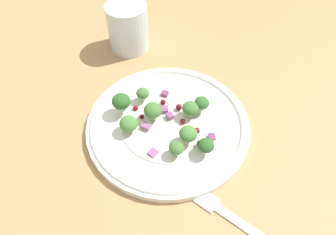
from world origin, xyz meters
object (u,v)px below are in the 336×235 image
broccoli_floret_1 (188,134)px  broccoli_floret_2 (190,109)px  broccoli_floret_0 (176,148)px  plate (168,125)px  fork (246,227)px  water_glass (128,27)px

broccoli_floret_1 → broccoli_floret_2: broccoli_floret_1 is taller
broccoli_floret_0 → broccoli_floret_2: (1.24, -7.42, 0.20)cm
plate → broccoli_floret_2: size_ratio=9.76×
broccoli_floret_1 → fork: broccoli_floret_1 is taller
plate → broccoli_floret_0: size_ratio=11.71×
broccoli_floret_1 → water_glass: water_glass is taller
water_glass → broccoli_floret_1: bearing=140.8°
broccoli_floret_1 → broccoli_floret_2: bearing=-69.2°
broccoli_floret_0 → broccoli_floret_1: (-0.53, -2.74, 0.41)cm
plate → water_glass: bearing=-42.5°
fork → water_glass: size_ratio=2.06×
broccoli_floret_0 → water_glass: bearing=-44.3°
broccoli_floret_2 → fork: (-13.78, 12.52, -2.91)cm
plate → fork: (-16.25, 9.71, -0.61)cm
broccoli_floret_0 → water_glass: (19.77, -19.33, 1.56)cm
broccoli_floret_1 → broccoli_floret_2: 5.00cm
plate → broccoli_floret_2: (-2.47, -2.81, 2.30)cm
plate → broccoli_floret_2: broccoli_floret_2 is taller
broccoli_floret_0 → broccoli_floret_2: bearing=-80.5°
broccoli_floret_0 → broccoli_floret_2: broccoli_floret_2 is taller
broccoli_floret_2 → water_glass: (18.53, -11.91, 1.35)cm
broccoli_floret_1 → water_glass: 26.24cm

